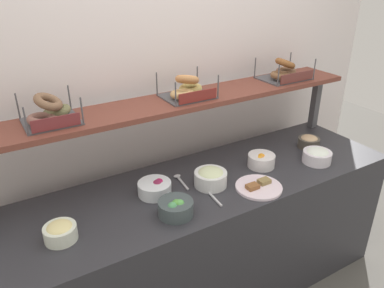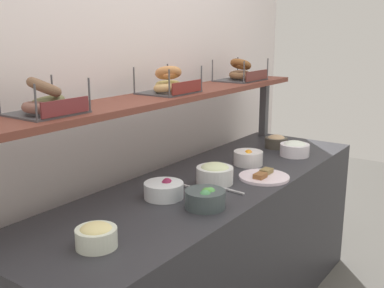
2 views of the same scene
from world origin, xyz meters
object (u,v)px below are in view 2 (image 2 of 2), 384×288
(bowl_veggie_mix, at_px, (206,198))
(serving_spoon_by_edge, at_px, (179,183))
(serving_plate_white, at_px, (264,177))
(bagel_basket_sesame, at_px, (169,84))
(bagel_basket_cinnamon_raisin, at_px, (241,73))
(bowl_cream_cheese, at_px, (295,148))
(bagel_basket_poppy, at_px, (45,102))
(bowl_scallion_spread, at_px, (215,173))
(bowl_hummus, at_px, (276,141))
(bowl_egg_salad, at_px, (96,235))
(serving_spoon_near_plate, at_px, (224,188))
(bowl_beet_salad, at_px, (164,190))
(bowl_fruit_salad, at_px, (248,158))

(bowl_veggie_mix, relative_size, serving_spoon_by_edge, 1.01)
(bowl_veggie_mix, relative_size, serving_plate_white, 0.68)
(bowl_veggie_mix, bearing_deg, bagel_basket_sesame, 53.79)
(bagel_basket_cinnamon_raisin, bearing_deg, bowl_veggie_mix, -157.38)
(bowl_cream_cheese, xyz_separation_m, bagel_basket_poppy, (-1.48, 0.44, 0.43))
(bowl_scallion_spread, distance_m, bowl_hummus, 0.85)
(bowl_egg_salad, distance_m, bagel_basket_sesame, 1.04)
(bowl_cream_cheese, bearing_deg, serving_plate_white, -174.18)
(serving_spoon_near_plate, bearing_deg, bowl_scallion_spread, 56.90)
(bowl_beet_salad, relative_size, bagel_basket_cinnamon_raisin, 0.55)
(serving_plate_white, bearing_deg, serving_spoon_by_edge, 138.08)
(bowl_scallion_spread, xyz_separation_m, bowl_beet_salad, (-0.31, 0.08, -0.01))
(bowl_cream_cheese, relative_size, bowl_beet_salad, 0.98)
(bowl_fruit_salad, xyz_separation_m, serving_plate_white, (-0.18, -0.19, -0.03))
(bowl_scallion_spread, distance_m, bowl_fruit_salad, 0.39)
(bowl_cream_cheese, distance_m, serving_spoon_by_edge, 0.89)
(serving_spoon_by_edge, height_order, bagel_basket_sesame, bagel_basket_sesame)
(bowl_fruit_salad, bearing_deg, serving_spoon_by_edge, 167.71)
(serving_spoon_near_plate, bearing_deg, bagel_basket_cinnamon_raisin, 25.16)
(bagel_basket_poppy, height_order, bagel_basket_cinnamon_raisin, bagel_basket_poppy)
(bowl_veggie_mix, xyz_separation_m, bagel_basket_cinnamon_raisin, (1.10, 0.46, 0.43))
(serving_plate_white, bearing_deg, bagel_basket_poppy, 152.76)
(bagel_basket_poppy, bearing_deg, bowl_veggie_mix, -46.99)
(serving_spoon_by_edge, relative_size, bagel_basket_cinnamon_raisin, 0.53)
(bowl_scallion_spread, distance_m, bagel_basket_sesame, 0.53)
(bowl_fruit_salad, distance_m, bowl_veggie_mix, 0.72)
(bowl_fruit_salad, bearing_deg, bowl_beet_salad, 175.42)
(bowl_hummus, distance_m, bowl_veggie_mix, 1.17)
(bowl_hummus, bearing_deg, serving_spoon_near_plate, -170.39)
(bowl_fruit_salad, distance_m, bagel_basket_cinnamon_raisin, 0.66)
(bagel_basket_poppy, bearing_deg, bowl_fruit_salad, -14.87)
(bowl_egg_salad, height_order, bagel_basket_cinnamon_raisin, bagel_basket_cinnamon_raisin)
(bowl_hummus, xyz_separation_m, bowl_beet_salad, (-1.16, 0.01, -0.00))
(bowl_scallion_spread, bearing_deg, serving_spoon_by_edge, 132.71)
(bowl_scallion_spread, height_order, bagel_basket_cinnamon_raisin, bagel_basket_cinnamon_raisin)
(bowl_cream_cheese, height_order, bagel_basket_poppy, bagel_basket_poppy)
(bowl_hummus, distance_m, bowl_egg_salad, 1.70)
(bowl_egg_salad, bearing_deg, bowl_beet_salad, 12.52)
(bagel_basket_poppy, xyz_separation_m, bagel_basket_cinnamon_raisin, (1.54, -0.01, -0.00))
(serving_spoon_by_edge, distance_m, bagel_basket_poppy, 0.80)
(bowl_fruit_salad, bearing_deg, bowl_scallion_spread, -176.67)
(bowl_fruit_salad, relative_size, bowl_egg_salad, 1.12)
(bowl_egg_salad, height_order, serving_spoon_by_edge, bowl_egg_salad)
(bowl_fruit_salad, height_order, bagel_basket_sesame, bagel_basket_sesame)
(serving_spoon_by_edge, bearing_deg, bagel_basket_cinnamon_raisin, 10.85)
(bowl_cream_cheese, height_order, serving_spoon_near_plate, bowl_cream_cheese)
(serving_plate_white, xyz_separation_m, bagel_basket_poppy, (-0.96, 0.49, 0.47))
(bowl_hummus, bearing_deg, serving_spoon_by_edge, 175.82)
(bowl_egg_salad, xyz_separation_m, bowl_veggie_mix, (0.54, -0.11, -0.00))
(bowl_egg_salad, relative_size, serving_spoon_by_edge, 0.85)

